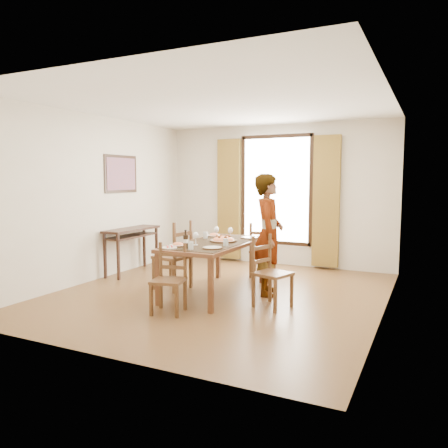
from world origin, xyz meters
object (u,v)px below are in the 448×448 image
at_px(dining_table, 215,246).
at_px(pasta_platter, 223,238).
at_px(console_table, 132,235).
at_px(man, 268,235).

relative_size(dining_table, pasta_platter, 4.73).
bearing_deg(pasta_platter, dining_table, -139.77).
xyz_separation_m(console_table, man, (2.66, -0.30, 0.19)).
height_order(man, pasta_platter, man).
bearing_deg(man, pasta_platter, 91.98).
xyz_separation_m(console_table, dining_table, (1.95, -0.59, 0.01)).
bearing_deg(console_table, man, -6.50).
height_order(dining_table, man, man).
distance_m(console_table, man, 2.69).
bearing_deg(man, dining_table, 95.42).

